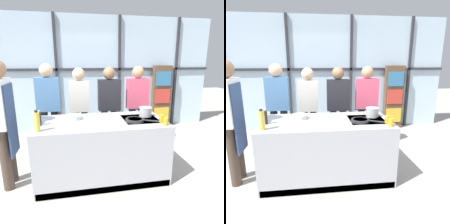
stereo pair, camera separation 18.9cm
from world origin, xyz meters
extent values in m
plane|color=#ADA89E|center=(0.00, 0.00, 0.00)|extent=(18.00, 18.00, 0.00)
cube|color=silver|center=(0.00, 2.28, 1.40)|extent=(6.40, 0.04, 2.80)
cube|color=#2D2D33|center=(0.00, 2.23, 1.54)|extent=(6.40, 0.06, 0.06)
cube|color=#2D2D33|center=(-0.77, 2.23, 1.40)|extent=(0.06, 0.06, 2.80)
cube|color=#2D2D33|center=(0.77, 2.23, 1.40)|extent=(0.06, 0.06, 2.80)
cube|color=#2D2D33|center=(2.30, 2.23, 1.40)|extent=(0.06, 0.06, 2.80)
cube|color=brown|center=(1.88, 2.10, 0.81)|extent=(0.47, 0.16, 1.63)
cube|color=gold|center=(1.88, 2.01, 0.36)|extent=(0.40, 0.03, 0.36)
cube|color=red|center=(1.88, 2.01, 0.85)|extent=(0.40, 0.03, 0.36)
cube|color=teal|center=(1.88, 2.01, 1.30)|extent=(0.40, 0.03, 0.36)
cube|color=#A8AAB2|center=(0.00, 0.00, 0.45)|extent=(1.88, 0.92, 0.89)
cube|color=black|center=(0.60, 0.00, 0.89)|extent=(0.52, 0.52, 0.01)
cube|color=black|center=(0.00, -0.45, 0.05)|extent=(1.84, 0.03, 0.10)
cylinder|color=#38383D|center=(0.48, -0.12, 0.89)|extent=(0.13, 0.13, 0.01)
cylinder|color=#38383D|center=(0.72, -0.12, 0.89)|extent=(0.13, 0.13, 0.01)
cylinder|color=#38383D|center=(0.48, 0.12, 0.89)|extent=(0.13, 0.13, 0.01)
cylinder|color=#38383D|center=(0.72, 0.12, 0.89)|extent=(0.13, 0.13, 0.01)
cylinder|color=#47382D|center=(-1.33, 0.09, 0.44)|extent=(0.14, 0.14, 0.88)
cylinder|color=#47382D|center=(-1.33, -0.11, 0.44)|extent=(0.14, 0.14, 0.88)
cube|color=white|center=(-1.33, -0.01, 1.20)|extent=(0.20, 0.44, 0.64)
cube|color=navy|center=(-1.22, -0.01, 0.97)|extent=(0.02, 0.37, 0.97)
cylinder|color=black|center=(-0.75, 0.94, 0.42)|extent=(0.13, 0.13, 0.85)
cylinder|color=black|center=(-0.94, 0.94, 0.42)|extent=(0.13, 0.13, 0.85)
cube|color=#4C7AAD|center=(-0.85, 0.94, 1.16)|extent=(0.41, 0.19, 0.61)
sphere|color=#D8AD8C|center=(-0.85, 0.94, 1.58)|extent=(0.24, 0.24, 0.24)
cylinder|color=black|center=(-0.20, 0.94, 0.41)|extent=(0.12, 0.12, 0.81)
cylinder|color=black|center=(-0.36, 0.94, 0.41)|extent=(0.12, 0.12, 0.81)
cube|color=beige|center=(-0.28, 0.94, 1.11)|extent=(0.36, 0.16, 0.59)
sphere|color=#D8AD8C|center=(-0.28, 0.94, 1.51)|extent=(0.23, 0.23, 0.23)
cylinder|color=#232838|center=(0.38, 0.94, 0.41)|extent=(0.14, 0.14, 0.82)
cylinder|color=#232838|center=(0.19, 0.94, 0.41)|extent=(0.14, 0.14, 0.82)
cube|color=#232328|center=(0.28, 0.94, 1.11)|extent=(0.42, 0.19, 0.59)
sphere|color=#8C6647|center=(0.28, 0.94, 1.52)|extent=(0.23, 0.23, 0.23)
cylinder|color=#232838|center=(0.94, 0.94, 0.41)|extent=(0.13, 0.13, 0.82)
cylinder|color=#232838|center=(0.75, 0.94, 0.41)|extent=(0.13, 0.13, 0.82)
cube|color=#DB4C6B|center=(0.85, 0.94, 1.12)|extent=(0.42, 0.19, 0.59)
sphere|color=tan|center=(0.85, 0.94, 1.53)|extent=(0.23, 0.23, 0.23)
cylinder|color=#232326|center=(0.48, -0.12, 0.91)|extent=(0.27, 0.27, 0.04)
cylinder|color=#B26B2D|center=(0.48, -0.12, 0.93)|extent=(0.21, 0.21, 0.01)
cylinder|color=#232326|center=(0.69, -0.23, 0.92)|extent=(0.20, 0.12, 0.02)
cylinder|color=silver|center=(0.72, 0.12, 0.96)|extent=(0.20, 0.20, 0.14)
cylinder|color=silver|center=(0.72, 0.12, 1.03)|extent=(0.20, 0.20, 0.01)
cylinder|color=black|center=(0.54, 0.14, 1.01)|extent=(0.18, 0.03, 0.02)
cylinder|color=white|center=(-0.39, 0.34, 0.90)|extent=(0.22, 0.22, 0.01)
cylinder|color=silver|center=(-0.40, 0.16, 0.92)|extent=(0.24, 0.24, 0.06)
cylinder|color=#4C4C51|center=(-0.40, 0.16, 0.95)|extent=(0.20, 0.20, 0.01)
cylinder|color=#E0CC4C|center=(-0.84, -0.30, 1.02)|extent=(0.07, 0.07, 0.25)
cylinder|color=black|center=(-0.84, -0.30, 1.15)|extent=(0.04, 0.04, 0.02)
cylinder|color=#332319|center=(-0.85, -0.06, 0.98)|extent=(0.05, 0.05, 0.19)
sphere|color=#B2B2B7|center=(-0.85, -0.06, 1.09)|extent=(0.03, 0.03, 0.03)
cylinder|color=orange|center=(0.84, -0.36, 0.95)|extent=(0.07, 0.07, 0.11)
cylinder|color=orange|center=(0.84, -0.22, 0.95)|extent=(0.07, 0.07, 0.11)
camera|label=1|loc=(-0.36, -2.78, 1.75)|focal=32.00mm
camera|label=2|loc=(-0.17, -2.81, 1.75)|focal=32.00mm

